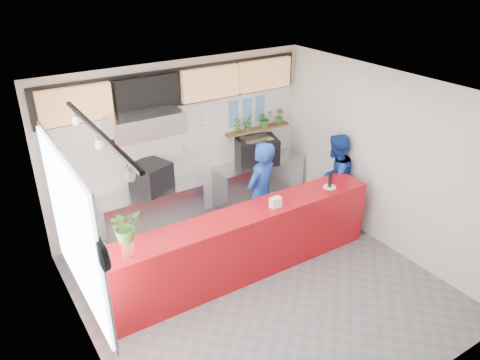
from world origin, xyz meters
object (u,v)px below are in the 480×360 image
staff_center (261,195)px  staff_right (334,179)px  panini_oven (151,177)px  pepper_mill (330,180)px  espresso_machine (257,151)px  service_counter (245,244)px

staff_center → staff_right: 1.59m
panini_oven → staff_center: 1.89m
pepper_mill → staff_right: bearing=40.3°
espresso_machine → pepper_mill: 1.87m
staff_center → panini_oven: bearing=-62.0°
staff_right → pepper_mill: 0.92m
service_counter → staff_right: bearing=12.1°
panini_oven → pepper_mill: size_ratio=2.25×
staff_center → pepper_mill: staff_center is taller
espresso_machine → pepper_mill: (0.19, -1.86, 0.09)m
service_counter → staff_center: size_ratio=2.38×
panini_oven → staff_center: size_ratio=0.30×
espresso_machine → staff_center: bearing=-104.5°
service_counter → pepper_mill: (1.63, -0.06, 0.69)m
staff_right → pepper_mill: (-0.64, -0.54, 0.38)m
espresso_machine → panini_oven: bearing=-162.8°
service_counter → panini_oven: panini_oven is taller
staff_center → pepper_mill: 1.18m
service_counter → panini_oven: 2.04m
service_counter → staff_center: 0.98m
espresso_machine → staff_right: (0.83, -1.32, -0.29)m
staff_center → staff_right: staff_center is taller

